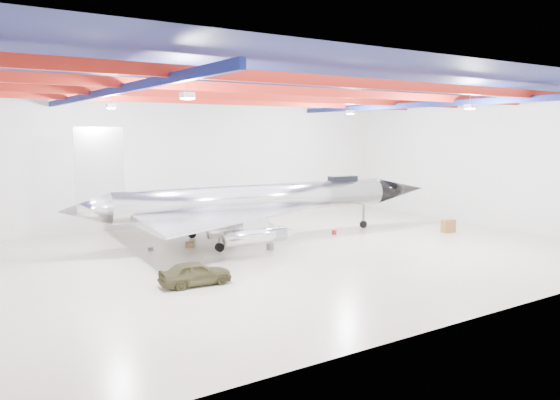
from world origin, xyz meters
TOP-DOWN VIEW (x-y plane):
  - floor at (0.00, 0.00)m, footprint 40.00×40.00m
  - wall_back at (0.00, 15.00)m, footprint 40.00×0.00m
  - wall_right at (20.00, 0.00)m, footprint 0.00×30.00m
  - ceiling at (0.00, 0.00)m, footprint 40.00×40.00m
  - ceiling_structure at (0.00, 0.00)m, footprint 39.50×29.50m
  - jet_aircraft at (0.56, 5.34)m, footprint 30.66×18.75m
  - jeep at (-8.70, -3.63)m, footprint 3.92×1.84m
  - desk at (14.72, -0.74)m, footprint 1.18×0.67m
  - crate_ply at (-5.09, 5.36)m, footprint 0.64×0.58m
  - toolbox_red at (-0.87, 6.63)m, footprint 0.56×0.48m
  - engine_drum at (-0.75, 1.61)m, footprint 0.67×0.67m
  - parts_bin at (3.13, 8.69)m, footprint 0.75×0.64m
  - crate_small at (-7.74, 5.80)m, footprint 0.40×0.35m
  - tool_chest at (6.50, 3.61)m, footprint 0.48×0.48m
  - oil_barrel at (1.27, 6.09)m, footprint 0.58×0.51m
  - spares_box at (0.03, 8.28)m, footprint 0.59×0.59m

SIDE VIEW (x-z plane):
  - floor at x=0.00m, z-range 0.00..0.00m
  - crate_small at x=-7.74m, z-range 0.00..0.24m
  - tool_chest at x=6.50m, z-range 0.00..0.34m
  - oil_barrel at x=1.27m, z-range 0.00..0.35m
  - toolbox_red at x=-0.87m, z-range 0.00..0.35m
  - crate_ply at x=-5.09m, z-range 0.00..0.37m
  - spares_box at x=0.03m, z-range 0.00..0.41m
  - engine_drum at x=-0.75m, z-range 0.00..0.47m
  - parts_bin at x=3.13m, z-range 0.00..0.48m
  - desk at x=14.72m, z-range 0.00..1.04m
  - jeep at x=-8.70m, z-range 0.00..1.30m
  - jet_aircraft at x=0.56m, z-range -1.44..6.92m
  - wall_back at x=0.00m, z-range -14.50..25.50m
  - wall_right at x=20.00m, z-range -9.50..20.50m
  - ceiling_structure at x=0.00m, z-range 9.79..10.86m
  - ceiling at x=0.00m, z-range 11.00..11.00m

